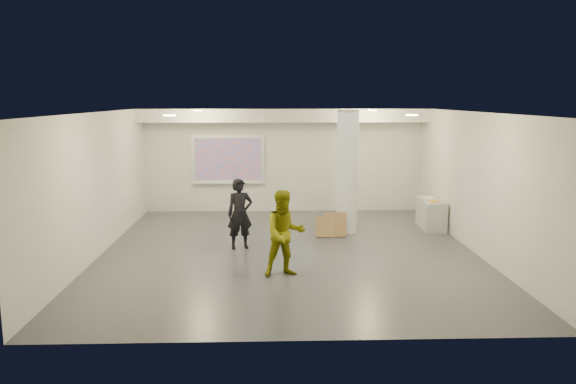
{
  "coord_description": "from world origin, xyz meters",
  "views": [
    {
      "loc": [
        -0.4,
        -11.73,
        3.29
      ],
      "look_at": [
        0.0,
        0.4,
        1.25
      ],
      "focal_mm": 35.0,
      "sensor_mm": 36.0,
      "label": 1
    }
  ],
  "objects_px": {
    "column": "(347,172)",
    "woman": "(240,214)",
    "projection_screen": "(228,160)",
    "credenza": "(431,214)",
    "man": "(285,233)"
  },
  "relations": [
    {
      "from": "column",
      "to": "credenza",
      "type": "height_order",
      "value": "column"
    },
    {
      "from": "man",
      "to": "column",
      "type": "bearing_deg",
      "value": 51.9
    },
    {
      "from": "projection_screen",
      "to": "woman",
      "type": "distance_m",
      "value": 4.21
    },
    {
      "from": "column",
      "to": "credenza",
      "type": "relative_size",
      "value": 2.38
    },
    {
      "from": "credenza",
      "to": "column",
      "type": "bearing_deg",
      "value": -167.67
    },
    {
      "from": "woman",
      "to": "man",
      "type": "relative_size",
      "value": 0.96
    },
    {
      "from": "column",
      "to": "woman",
      "type": "xyz_separation_m",
      "value": [
        -2.56,
        -1.45,
        -0.72
      ]
    },
    {
      "from": "credenza",
      "to": "woman",
      "type": "distance_m",
      "value": 5.13
    },
    {
      "from": "column",
      "to": "man",
      "type": "distance_m",
      "value": 3.85
    },
    {
      "from": "column",
      "to": "woman",
      "type": "distance_m",
      "value": 3.03
    },
    {
      "from": "column",
      "to": "credenza",
      "type": "bearing_deg",
      "value": 9.34
    },
    {
      "from": "woman",
      "to": "man",
      "type": "bearing_deg",
      "value": -80.42
    },
    {
      "from": "column",
      "to": "woman",
      "type": "height_order",
      "value": "column"
    },
    {
      "from": "projection_screen",
      "to": "woman",
      "type": "relative_size",
      "value": 1.35
    },
    {
      "from": "credenza",
      "to": "man",
      "type": "relative_size",
      "value": 0.78
    }
  ]
}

